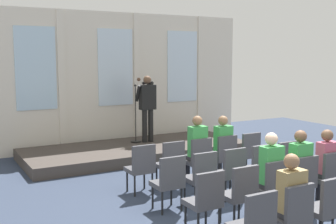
% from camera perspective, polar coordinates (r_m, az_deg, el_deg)
% --- Properties ---
extents(ground_plane, '(16.76, 16.76, 0.00)m').
position_cam_1_polar(ground_plane, '(7.14, 13.78, -13.64)').
color(ground_plane, '#2D384C').
extents(rear_partition, '(8.19, 0.14, 3.76)m').
position_cam_1_polar(rear_partition, '(12.20, -6.92, 4.37)').
color(rear_partition, silver).
rests_on(rear_partition, ground).
extents(stage_platform, '(5.72, 2.25, 0.26)m').
position_cam_1_polar(stage_platform, '(11.14, -4.15, -5.11)').
color(stage_platform, '#3F3833').
rests_on(stage_platform, ground).
extents(speaker, '(0.51, 0.69, 1.77)m').
position_cam_1_polar(speaker, '(11.41, -2.79, 1.14)').
color(speaker, black).
rests_on(speaker, stage_platform).
extents(mic_stand, '(0.28, 0.28, 1.55)m').
position_cam_1_polar(mic_stand, '(11.47, -4.32, -2.36)').
color(mic_stand, black).
rests_on(mic_stand, stage_platform).
extents(chair_r0_c0, '(0.46, 0.44, 0.94)m').
position_cam_1_polar(chair_r0_c0, '(7.99, -3.57, -7.14)').
color(chair_r0_c0, black).
rests_on(chair_r0_c0, ground).
extents(chair_r0_c1, '(0.46, 0.44, 0.94)m').
position_cam_1_polar(chair_r0_c1, '(8.27, 0.38, -6.62)').
color(chair_r0_c1, black).
rests_on(chair_r0_c1, ground).
extents(chair_r0_c2, '(0.46, 0.44, 0.94)m').
position_cam_1_polar(chair_r0_c2, '(8.59, 4.06, -6.11)').
color(chair_r0_c2, black).
rests_on(chair_r0_c2, ground).
extents(audience_r0_c2, '(0.36, 0.39, 1.38)m').
position_cam_1_polar(audience_r0_c2, '(8.61, 3.78, -4.54)').
color(audience_r0_c2, '#2D2D33').
rests_on(audience_r0_c2, ground).
extents(chair_r0_c3, '(0.46, 0.44, 0.94)m').
position_cam_1_polar(chair_r0_c3, '(8.95, 7.44, -5.61)').
color(chair_r0_c3, black).
rests_on(chair_r0_c3, ground).
extents(audience_r0_c3, '(0.36, 0.39, 1.33)m').
position_cam_1_polar(audience_r0_c3, '(8.97, 7.16, -4.23)').
color(audience_r0_c3, '#2D2D33').
rests_on(audience_r0_c3, ground).
extents(chair_r0_c4, '(0.46, 0.44, 0.94)m').
position_cam_1_polar(chair_r0_c4, '(9.33, 10.56, -5.14)').
color(chair_r0_c4, black).
rests_on(chair_r0_c4, ground).
extents(chair_r1_c0, '(0.46, 0.44, 0.94)m').
position_cam_1_polar(chair_r1_c0, '(7.09, 0.16, -9.01)').
color(chair_r1_c0, black).
rests_on(chair_r1_c0, ground).
extents(chair_r1_c1, '(0.46, 0.44, 0.94)m').
position_cam_1_polar(chair_r1_c1, '(7.41, 4.45, -8.31)').
color(chair_r1_c1, black).
rests_on(chair_r1_c1, ground).
extents(chair_r1_c2, '(0.46, 0.44, 0.94)m').
position_cam_1_polar(chair_r1_c2, '(7.77, 8.36, -7.63)').
color(chair_r1_c2, black).
rests_on(chair_r1_c2, ground).
extents(chair_r1_c3, '(0.46, 0.44, 0.94)m').
position_cam_1_polar(chair_r1_c3, '(8.15, 11.89, -6.99)').
color(chair_r1_c3, black).
rests_on(chair_r1_c3, ground).
extents(chair_r1_c4, '(0.46, 0.44, 0.94)m').
position_cam_1_polar(chair_r1_c4, '(8.57, 15.09, -6.38)').
color(chair_r1_c4, black).
rests_on(chair_r1_c4, ground).
extents(chair_r2_c0, '(0.46, 0.44, 0.94)m').
position_cam_1_polar(chair_r2_c0, '(6.24, 5.01, -11.35)').
color(chair_r2_c0, black).
rests_on(chair_r2_c0, ground).
extents(chair_r2_c1, '(0.46, 0.44, 0.94)m').
position_cam_1_polar(chair_r2_c1, '(6.60, 9.61, -10.37)').
color(chair_r2_c1, black).
rests_on(chair_r2_c1, ground).
extents(chair_r2_c2, '(0.46, 0.44, 0.94)m').
position_cam_1_polar(chair_r2_c2, '(7.00, 13.68, -9.45)').
color(chair_r2_c2, black).
rests_on(chair_r2_c2, ground).
extents(audience_r2_c2, '(0.36, 0.39, 1.36)m').
position_cam_1_polar(audience_r2_c2, '(6.99, 13.30, -7.57)').
color(audience_r2_c2, '#2D2D33').
rests_on(audience_r2_c2, ground).
extents(chair_r2_c3, '(0.46, 0.44, 0.94)m').
position_cam_1_polar(chair_r2_c3, '(7.43, 17.29, -8.59)').
color(chair_r2_c3, black).
rests_on(chair_r2_c3, ground).
extents(audience_r2_c3, '(0.36, 0.39, 1.35)m').
position_cam_1_polar(audience_r2_c3, '(7.42, 16.90, -6.88)').
color(audience_r2_c3, '#2D2D33').
rests_on(audience_r2_c3, ground).
extents(chair_r2_c4, '(0.46, 0.44, 0.94)m').
position_cam_1_polar(chair_r2_c4, '(7.88, 20.47, -7.80)').
color(chair_r2_c4, black).
rests_on(chair_r2_c4, ground).
extents(audience_r2_c4, '(0.36, 0.39, 1.31)m').
position_cam_1_polar(audience_r2_c4, '(7.89, 20.08, -6.33)').
color(audience_r2_c4, '#2D2D33').
rests_on(audience_r2_c4, ground).
extents(chair_r3_c0, '(0.46, 0.44, 0.94)m').
position_cam_1_polar(chair_r3_c0, '(5.46, 11.43, -14.26)').
color(chair_r3_c0, black).
rests_on(chair_r3_c0, ground).
extents(chair_r3_c1, '(0.46, 0.44, 0.94)m').
position_cam_1_polar(chair_r3_c1, '(5.87, 16.22, -12.86)').
color(chair_r3_c1, black).
rests_on(chair_r3_c1, ground).
extents(audience_r3_c1, '(0.36, 0.39, 1.31)m').
position_cam_1_polar(audience_r3_c1, '(5.86, 15.71, -10.86)').
color(audience_r3_c1, '#2D2D33').
rests_on(audience_r3_c1, ground).
extents(chair_r3_c2, '(0.46, 0.44, 0.94)m').
position_cam_1_polar(chair_r3_c2, '(6.31, 20.33, -11.58)').
color(chair_r3_c2, black).
rests_on(chair_r3_c2, ground).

